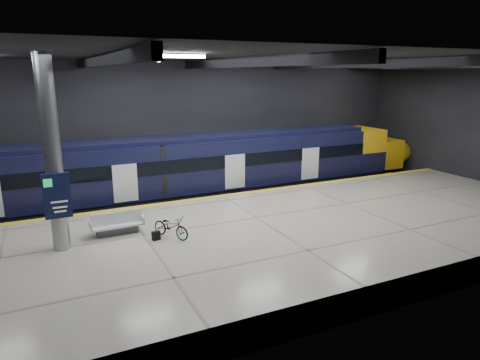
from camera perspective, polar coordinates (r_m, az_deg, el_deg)
ground at (r=20.23m, az=0.88°, el=-7.11°), size 30.00×30.00×0.00m
room_shell at (r=18.93m, az=0.94°, el=9.26°), size 30.10×16.10×8.05m
platform at (r=17.98m, az=4.45°, el=-8.06°), size 30.00×11.00×1.10m
safety_strip at (r=22.24m, az=-2.24°, el=-2.12°), size 30.00×0.40×0.01m
rails at (r=24.98m, az=-4.71°, el=-2.78°), size 30.00×1.52×0.16m
train at (r=24.51m, az=-4.62°, el=1.67°), size 29.40×2.84×3.79m
bench at (r=17.74m, az=-16.07°, el=-5.90°), size 2.06×0.87×0.90m
bicycle at (r=16.83m, az=-9.19°, el=-6.14°), size 1.39×1.77×0.90m
pannier_bag at (r=16.78m, az=-11.13°, el=-7.28°), size 0.33×0.24×0.35m
info_column at (r=16.14m, az=-23.71°, el=2.71°), size 0.90×0.78×6.90m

